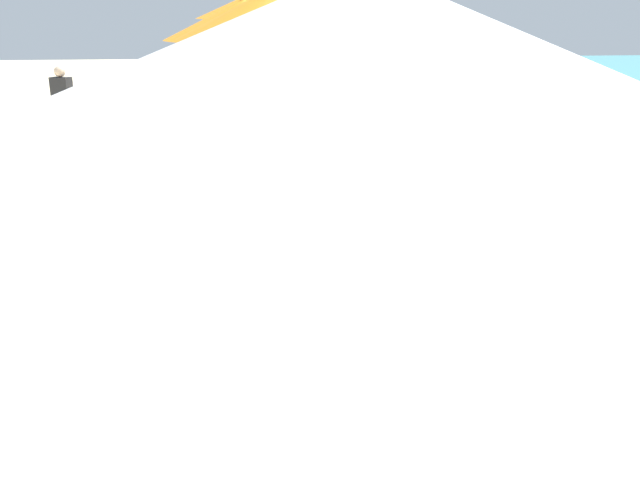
{
  "coord_description": "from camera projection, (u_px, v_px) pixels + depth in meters",
  "views": [
    {
      "loc": [
        0.04,
        2.63,
        2.64
      ],
      "look_at": [
        0.58,
        7.58,
        0.96
      ],
      "focal_mm": 39.4,
      "sensor_mm": 36.0,
      "label": 1
    }
  ],
  "objects": [
    {
      "name": "person_walking_near",
      "position": [
        245.0,
        69.0,
        19.24
      ],
      "size": [
        0.29,
        0.4,
        1.58
      ],
      "rotation": [
        0.0,
        0.0,
        2.94
      ],
      "color": "#334CB2",
      "rests_on": "ground"
    },
    {
      "name": "lounger_fourth_inland",
      "position": [
        370.0,
        237.0,
        7.49
      ],
      "size": [
        1.58,
        0.95,
        0.59
      ],
      "rotation": [
        0.0,
        0.0,
        0.18
      ],
      "color": "white",
      "rests_on": "ground"
    },
    {
      "name": "umbrella_farthest",
      "position": [
        250.0,
        6.0,
        13.93
      ],
      "size": [
        2.19,
        2.19,
        2.9
      ],
      "color": "olive",
      "rests_on": "ground"
    },
    {
      "name": "lounger_farthest_shoreside",
      "position": [
        283.0,
        112.0,
        15.86
      ],
      "size": [
        1.29,
        0.76,
        0.61
      ],
      "rotation": [
        0.0,
        0.0,
        -0.09
      ],
      "color": "white",
      "rests_on": "ground"
    },
    {
      "name": "umbrella_third",
      "position": [
        296.0,
        36.0,
        4.26
      ],
      "size": [
        1.91,
        1.91,
        2.72
      ],
      "color": "silver",
      "rests_on": "ground"
    },
    {
      "name": "lounger_third_shoreside",
      "position": [
        352.0,
        290.0,
        6.1
      ],
      "size": [
        1.25,
        0.68,
        0.58
      ],
      "rotation": [
        0.0,
        0.0,
        -0.07
      ],
      "color": "white",
      "rests_on": "ground"
    },
    {
      "name": "lounger_fourth_shoreside",
      "position": [
        314.0,
        193.0,
        9.3
      ],
      "size": [
        1.53,
        0.8,
        0.56
      ],
      "rotation": [
        0.0,
        0.0,
        0.17
      ],
      "color": "white",
      "rests_on": "ground"
    },
    {
      "name": "umbrella_fourth",
      "position": [
        269.0,
        15.0,
        7.52
      ],
      "size": [
        2.05,
        2.05,
        2.85
      ],
      "color": "silver",
      "rests_on": "ground"
    },
    {
      "name": "umbrella_fifth",
      "position": [
        244.0,
        20.0,
        10.92
      ],
      "size": [
        2.52,
        2.52,
        2.78
      ],
      "color": "silver",
      "rests_on": "ground"
    },
    {
      "name": "person_walking_mid",
      "position": [
        63.0,
        99.0,
        13.26
      ],
      "size": [
        0.41,
        0.33,
        1.55
      ],
      "rotation": [
        0.0,
        0.0,
        1.21
      ],
      "color": "#262628",
      "rests_on": "ground"
    },
    {
      "name": "umbrella_second",
      "position": [
        361.0,
        113.0,
        0.94
      ],
      "size": [
        1.82,
        1.82,
        2.75
      ],
      "color": "silver",
      "rests_on": "ground"
    },
    {
      "name": "lounger_third_inland",
      "position": [
        450.0,
        436.0,
        3.94
      ],
      "size": [
        1.56,
        0.92,
        0.66
      ],
      "rotation": [
        0.0,
        0.0,
        0.22
      ],
      "color": "white",
      "rests_on": "ground"
    },
    {
      "name": "lounger_fifth_shoreside",
      "position": [
        290.0,
        140.0,
        12.9
      ],
      "size": [
        1.52,
        0.67,
        0.56
      ],
      "rotation": [
        0.0,
        0.0,
        0.06
      ],
      "color": "white",
      "rests_on": "ground"
    },
    {
      "name": "person_walking_far",
      "position": [
        586.0,
        137.0,
        9.66
      ],
      "size": [
        0.41,
        0.32,
        1.51
      ],
      "rotation": [
        0.0,
        0.0,
        4.41
      ],
      "color": "orange",
      "rests_on": "ground"
    },
    {
      "name": "beach_ball",
      "position": [
        159.0,
        120.0,
        15.66
      ],
      "size": [
        0.38,
        0.38,
        0.38
      ],
      "primitive_type": "sphere",
      "color": "orange",
      "rests_on": "ground"
    }
  ]
}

